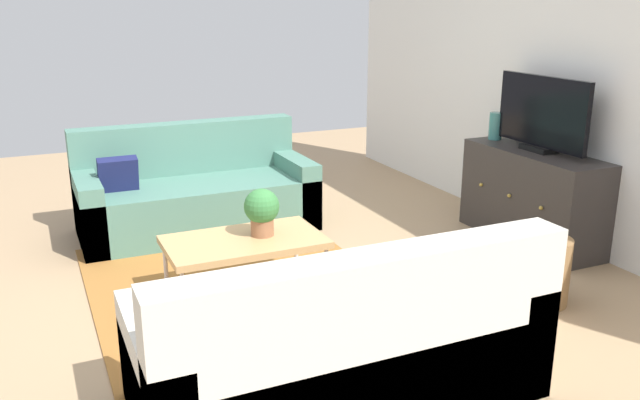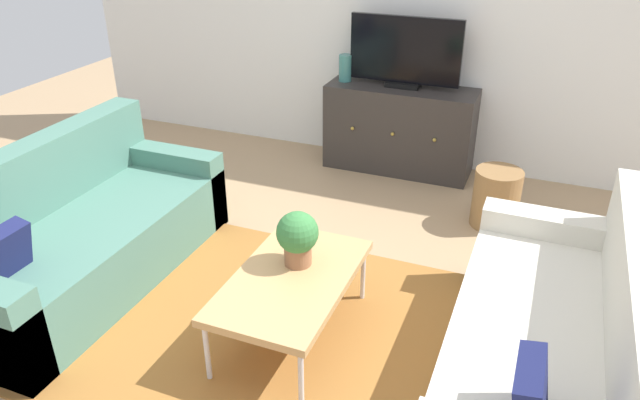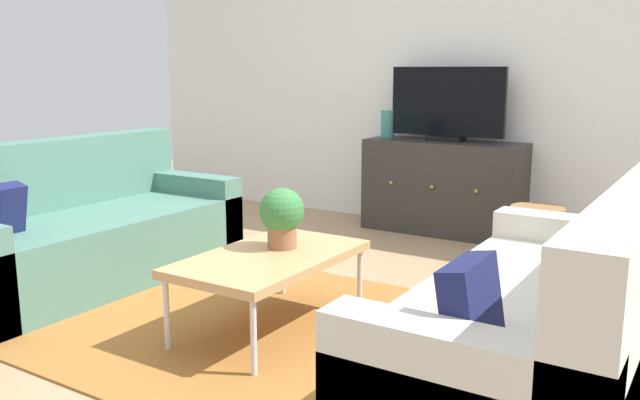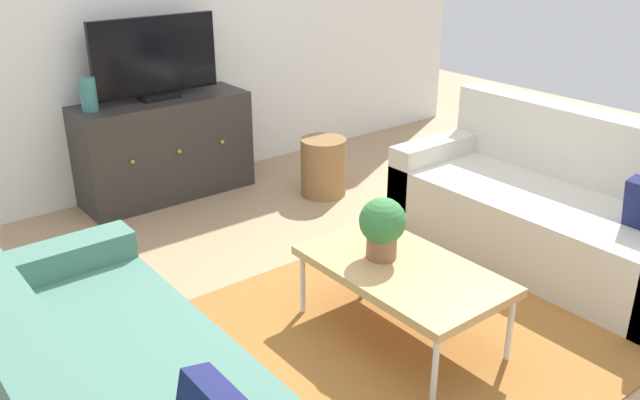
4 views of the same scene
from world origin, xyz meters
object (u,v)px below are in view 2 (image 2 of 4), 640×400
object	(u,v)px
tv_console	(399,129)
glass_vase	(345,68)
potted_plant	(297,236)
couch_right_side	(564,356)
couch_left_side	(76,237)
coffee_table	(291,281)
flat_screen_tv	(405,53)
wicker_basket	(496,198)

from	to	relation	value
tv_console	glass_vase	distance (m)	0.70
potted_plant	glass_vase	bearing A→B (deg)	103.62
couch_right_side	tv_console	world-z (taller)	couch_right_side
couch_left_side	coffee_table	distance (m)	1.50
tv_console	flat_screen_tv	world-z (taller)	flat_screen_tv
couch_right_side	flat_screen_tv	xyz separation A→B (m)	(-1.44, 2.39, 0.74)
coffee_table	potted_plant	size ratio (longest dim) A/B	3.24
couch_left_side	wicker_basket	xyz separation A→B (m)	(2.37, 1.66, -0.07)
couch_right_side	flat_screen_tv	size ratio (longest dim) A/B	2.06
potted_plant	tv_console	bearing A→B (deg)	91.09
coffee_table	flat_screen_tv	distance (m)	2.52
potted_plant	wicker_basket	distance (m)	1.83
coffee_table	flat_screen_tv	world-z (taller)	flat_screen_tv
couch_left_side	wicker_basket	world-z (taller)	couch_left_side
couch_left_side	wicker_basket	bearing A→B (deg)	35.04
couch_left_side	potted_plant	world-z (taller)	couch_left_side
couch_left_side	glass_vase	size ratio (longest dim) A/B	8.39
potted_plant	flat_screen_tv	world-z (taller)	flat_screen_tv
potted_plant	couch_right_side	bearing A→B (deg)	-3.79
flat_screen_tv	glass_vase	xyz separation A→B (m)	(-0.51, -0.02, -0.17)
coffee_table	potted_plant	world-z (taller)	potted_plant
potted_plant	flat_screen_tv	size ratio (longest dim) A/B	0.34
glass_vase	wicker_basket	world-z (taller)	glass_vase
wicker_basket	flat_screen_tv	bearing A→B (deg)	141.64
couch_left_side	tv_console	xyz separation A→B (m)	(1.44, 2.37, 0.08)
glass_vase	tv_console	bearing A→B (deg)	-0.01
coffee_table	wicker_basket	size ratio (longest dim) A/B	2.31
glass_vase	wicker_basket	size ratio (longest dim) A/B	0.52
glass_vase	coffee_table	bearing A→B (deg)	-76.68
flat_screen_tv	couch_left_side	bearing A→B (deg)	-121.01
couch_right_side	coffee_table	world-z (taller)	couch_right_side
coffee_table	wicker_basket	distance (m)	1.91
flat_screen_tv	wicker_basket	distance (m)	1.43
coffee_table	wicker_basket	world-z (taller)	wicker_basket
couch_right_side	wicker_basket	distance (m)	1.74
coffee_table	tv_console	distance (m)	2.41
couch_right_side	wicker_basket	size ratio (longest dim) A/B	4.38
couch_left_side	couch_right_side	size ratio (longest dim) A/B	1.00
couch_left_side	potted_plant	distance (m)	1.51
coffee_table	glass_vase	xyz separation A→B (m)	(-0.57, 2.41, 0.49)
coffee_table	glass_vase	size ratio (longest dim) A/B	4.43
tv_console	wicker_basket	size ratio (longest dim) A/B	2.89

